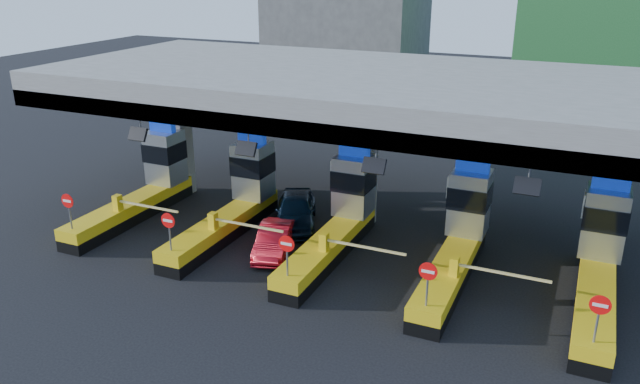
% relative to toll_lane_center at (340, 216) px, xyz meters
% --- Properties ---
extents(ground, '(120.00, 120.00, 0.00)m').
position_rel_toll_lane_center_xyz_m(ground, '(-0.00, -0.28, -1.40)').
color(ground, black).
rests_on(ground, ground).
extents(toll_canopy, '(28.00, 12.09, 7.00)m').
position_rel_toll_lane_center_xyz_m(toll_canopy, '(-0.00, 2.59, 4.74)').
color(toll_canopy, slate).
rests_on(toll_canopy, ground).
extents(toll_lane_far_left, '(4.43, 8.00, 4.16)m').
position_rel_toll_lane_center_xyz_m(toll_lane_far_left, '(-10.00, 0.00, 0.00)').
color(toll_lane_far_left, black).
rests_on(toll_lane_far_left, ground).
extents(toll_lane_left, '(4.43, 8.00, 4.16)m').
position_rel_toll_lane_center_xyz_m(toll_lane_left, '(-5.00, 0.00, 0.00)').
color(toll_lane_left, black).
rests_on(toll_lane_left, ground).
extents(toll_lane_center, '(4.43, 8.00, 4.16)m').
position_rel_toll_lane_center_xyz_m(toll_lane_center, '(0.00, 0.00, 0.00)').
color(toll_lane_center, black).
rests_on(toll_lane_center, ground).
extents(toll_lane_right, '(4.43, 8.00, 4.16)m').
position_rel_toll_lane_center_xyz_m(toll_lane_right, '(5.00, 0.00, 0.00)').
color(toll_lane_right, black).
rests_on(toll_lane_right, ground).
extents(toll_lane_far_right, '(4.43, 8.00, 4.16)m').
position_rel_toll_lane_center_xyz_m(toll_lane_far_right, '(10.00, 0.00, 0.00)').
color(toll_lane_far_right, black).
rests_on(toll_lane_far_right, ground).
extents(van, '(3.39, 4.74, 1.50)m').
position_rel_toll_lane_center_xyz_m(van, '(-2.70, 1.27, -0.65)').
color(van, black).
rests_on(van, ground).
extents(red_car, '(2.28, 3.82, 1.19)m').
position_rel_toll_lane_center_xyz_m(red_car, '(-2.25, -1.67, -0.80)').
color(red_car, '#A70C18').
rests_on(red_car, ground).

